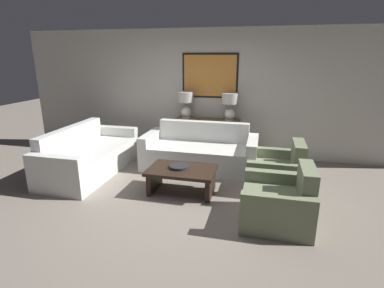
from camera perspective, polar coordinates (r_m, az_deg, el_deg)
The scene contains 11 objects.
ground_plane at distance 4.56m, azimuth -2.58°, elevation -11.05°, with size 20.00×20.00×0.00m, color slate.
back_wall at distance 6.50m, azimuth 3.45°, elevation 9.64°, with size 8.53×0.12×2.65m.
console_table at distance 6.41m, azimuth 2.87°, elevation 1.15°, with size 1.35×0.39×0.82m.
table_lamp_left at distance 6.36m, azimuth -1.19°, elevation 8.05°, with size 0.34×0.34×0.56m.
table_lamp_right at distance 6.19m, azimuth 7.24°, elevation 7.69°, with size 0.34×0.34×0.56m.
couch_by_back_wall at distance 5.79m, azimuth 1.53°, elevation -1.74°, with size 2.16×0.95×0.85m.
couch_by_side at distance 5.89m, azimuth -19.00°, elevation -2.35°, with size 0.95×2.16×0.85m.
coffee_table at distance 4.75m, azimuth -1.95°, elevation -5.97°, with size 1.05×0.69×0.41m.
decorative_bowl at distance 4.73m, azimuth -2.44°, elevation -4.32°, with size 0.31×0.31×0.04m.
armchair_near_back_wall at distance 5.12m, azimuth 15.86°, elevation -5.16°, with size 0.87×0.91×0.80m.
armchair_near_camera at distance 4.11m, azimuth 16.28°, elevation -10.76°, with size 0.87×0.91×0.80m.
Camera 1 is at (1.15, -3.87, 2.11)m, focal length 28.00 mm.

